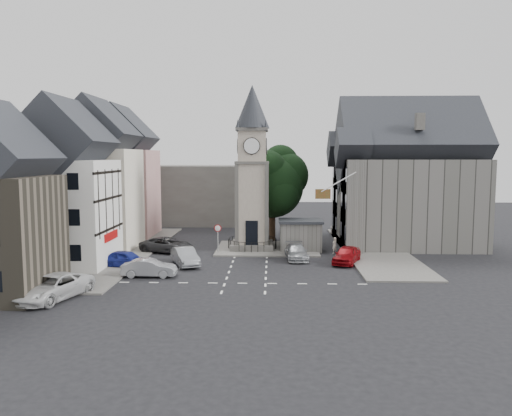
{
  "coord_description": "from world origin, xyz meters",
  "views": [
    {
      "loc": [
        1.95,
        -41.42,
        9.37
      ],
      "look_at": [
        0.47,
        5.0,
        4.49
      ],
      "focal_mm": 35.0,
      "sensor_mm": 36.0,
      "label": 1
    }
  ],
  "objects_px": {
    "stone_shelter": "(300,235)",
    "car_west_blue": "(126,259)",
    "pedestrian": "(335,245)",
    "clock_tower": "(252,168)",
    "car_east_red": "(347,255)"
  },
  "relations": [
    {
      "from": "stone_shelter",
      "to": "car_east_red",
      "type": "distance_m",
      "value": 6.98
    },
    {
      "from": "clock_tower",
      "to": "pedestrian",
      "type": "bearing_deg",
      "value": -13.18
    },
    {
      "from": "clock_tower",
      "to": "pedestrian",
      "type": "height_order",
      "value": "clock_tower"
    },
    {
      "from": "clock_tower",
      "to": "car_west_blue",
      "type": "height_order",
      "value": "clock_tower"
    },
    {
      "from": "pedestrian",
      "to": "stone_shelter",
      "type": "bearing_deg",
      "value": -63.78
    },
    {
      "from": "stone_shelter",
      "to": "car_west_blue",
      "type": "xyz_separation_m",
      "value": [
        -15.08,
        -8.09,
        -0.82
      ]
    },
    {
      "from": "stone_shelter",
      "to": "car_west_blue",
      "type": "height_order",
      "value": "stone_shelter"
    },
    {
      "from": "car_west_blue",
      "to": "car_east_red",
      "type": "relative_size",
      "value": 0.96
    },
    {
      "from": "stone_shelter",
      "to": "pedestrian",
      "type": "height_order",
      "value": "stone_shelter"
    },
    {
      "from": "clock_tower",
      "to": "pedestrian",
      "type": "xyz_separation_m",
      "value": [
        8.0,
        -1.87,
        -7.34
      ]
    },
    {
      "from": "stone_shelter",
      "to": "car_west_blue",
      "type": "relative_size",
      "value": 1.01
    },
    {
      "from": "stone_shelter",
      "to": "car_west_blue",
      "type": "bearing_deg",
      "value": -151.79
    },
    {
      "from": "car_west_blue",
      "to": "pedestrian",
      "type": "relative_size",
      "value": 2.74
    },
    {
      "from": "clock_tower",
      "to": "stone_shelter",
      "type": "xyz_separation_m",
      "value": [
        4.8,
        -0.49,
        -6.57
      ]
    },
    {
      "from": "clock_tower",
      "to": "car_west_blue",
      "type": "bearing_deg",
      "value": -140.15
    }
  ]
}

